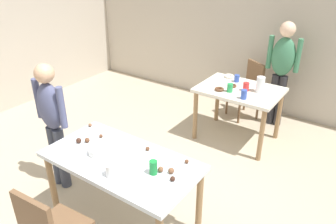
% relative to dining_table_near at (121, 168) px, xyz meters
% --- Properties ---
extents(ground_plane, '(6.40, 6.40, 0.00)m').
position_rel_dining_table_near_xyz_m(ground_plane, '(-0.10, 0.06, -0.65)').
color(ground_plane, tan).
extents(wall_back, '(6.40, 0.10, 2.60)m').
position_rel_dining_table_near_xyz_m(wall_back, '(-0.10, 3.26, 0.65)').
color(wall_back, '#BCB2A3').
rests_on(wall_back, ground_plane).
extents(dining_table_near, '(1.40, 0.72, 0.75)m').
position_rel_dining_table_near_xyz_m(dining_table_near, '(0.00, 0.00, 0.00)').
color(dining_table_near, silver).
rests_on(dining_table_near, ground_plane).
extents(dining_table_far, '(1.05, 0.78, 0.75)m').
position_rel_dining_table_near_xyz_m(dining_table_far, '(0.20, 2.09, -0.01)').
color(dining_table_far, silver).
rests_on(dining_table_far, ground_plane).
extents(chair_far_table, '(0.55, 0.55, 0.87)m').
position_rel_dining_table_near_xyz_m(chair_far_table, '(0.04, 2.82, -0.16)').
color(chair_far_table, brown).
rests_on(chair_far_table, ground_plane).
extents(person_girl_near, '(0.45, 0.20, 1.42)m').
position_rel_dining_table_near_xyz_m(person_girl_near, '(-0.98, 0.05, 0.19)').
color(person_girl_near, '#383D4C').
rests_on(person_girl_near, ground_plane).
extents(person_adult_far, '(0.45, 0.23, 1.53)m').
position_rel_dining_table_near_xyz_m(person_adult_far, '(0.50, 2.81, 0.27)').
color(person_adult_far, '#28282D').
rests_on(person_adult_far, ground_plane).
extents(mixing_bowl, '(0.21, 0.21, 0.06)m').
position_rel_dining_table_near_xyz_m(mixing_bowl, '(-0.21, -0.03, 0.13)').
color(mixing_bowl, white).
rests_on(mixing_bowl, dining_table_near).
extents(soda_can, '(0.07, 0.07, 0.12)m').
position_rel_dining_table_near_xyz_m(soda_can, '(0.36, -0.00, 0.16)').
color(soda_can, '#198438').
rests_on(soda_can, dining_table_near).
extents(fork_near, '(0.17, 0.02, 0.01)m').
position_rel_dining_table_near_xyz_m(fork_near, '(-0.60, -0.21, 0.10)').
color(fork_near, silver).
rests_on(fork_near, dining_table_near).
extents(cup_near_0, '(0.09, 0.09, 0.11)m').
position_rel_dining_table_near_xyz_m(cup_near_0, '(0.10, -0.22, 0.15)').
color(cup_near_0, white).
rests_on(cup_near_0, dining_table_near).
extents(cake_ball_0, '(0.04, 0.04, 0.04)m').
position_rel_dining_table_near_xyz_m(cake_ball_0, '(0.11, 0.24, 0.11)').
color(cake_ball_0, brown).
rests_on(cake_ball_0, dining_table_near).
extents(cake_ball_1, '(0.05, 0.05, 0.05)m').
position_rel_dining_table_near_xyz_m(cake_ball_1, '(0.48, 0.09, 0.12)').
color(cake_ball_1, brown).
rests_on(cake_ball_1, dining_table_near).
extents(cake_ball_2, '(0.05, 0.05, 0.05)m').
position_rel_dining_table_near_xyz_m(cake_ball_2, '(-0.45, 0.02, 0.12)').
color(cake_ball_2, brown).
rests_on(cake_ball_2, dining_table_near).
extents(cake_ball_3, '(0.04, 0.04, 0.04)m').
position_rel_dining_table_near_xyz_m(cake_ball_3, '(-0.40, 0.16, 0.11)').
color(cake_ball_3, brown).
rests_on(cake_ball_3, dining_table_near).
extents(cake_ball_4, '(0.05, 0.05, 0.05)m').
position_rel_dining_table_near_xyz_m(cake_ball_4, '(-0.50, -0.03, 0.12)').
color(cake_ball_4, '#3D2319').
rests_on(cake_ball_4, dining_table_near).
extents(cake_ball_5, '(0.04, 0.04, 0.04)m').
position_rel_dining_table_near_xyz_m(cake_ball_5, '(-0.65, 0.25, 0.11)').
color(cake_ball_5, brown).
rests_on(cake_ball_5, dining_table_near).
extents(cake_ball_6, '(0.04, 0.04, 0.04)m').
position_rel_dining_table_near_xyz_m(cake_ball_6, '(0.54, 0.01, 0.12)').
color(cake_ball_6, '#3D2319').
rests_on(cake_ball_6, dining_table_near).
extents(cake_ball_7, '(0.04, 0.04, 0.04)m').
position_rel_dining_table_near_xyz_m(cake_ball_7, '(0.51, 0.28, 0.11)').
color(cake_ball_7, brown).
rests_on(cake_ball_7, dining_table_near).
extents(cake_ball_8, '(0.05, 0.05, 0.05)m').
position_rel_dining_table_near_xyz_m(cake_ball_8, '(0.39, 0.05, 0.12)').
color(cake_ball_8, brown).
rests_on(cake_ball_8, dining_table_near).
extents(pitcher_far, '(0.11, 0.11, 0.20)m').
position_rel_dining_table_near_xyz_m(pitcher_far, '(0.45, 2.13, 0.20)').
color(pitcher_far, white).
rests_on(pitcher_far, dining_table_far).
extents(cup_far_0, '(0.07, 0.07, 0.12)m').
position_rel_dining_table_near_xyz_m(cup_far_0, '(0.37, 1.81, 0.15)').
color(cup_far_0, '#3351B2').
rests_on(cup_far_0, dining_table_far).
extents(cup_far_1, '(0.07, 0.07, 0.11)m').
position_rel_dining_table_near_xyz_m(cup_far_1, '(0.14, 1.91, 0.15)').
color(cup_far_1, green).
rests_on(cup_far_1, dining_table_far).
extents(cup_far_2, '(0.07, 0.07, 0.10)m').
position_rel_dining_table_near_xyz_m(cup_far_2, '(0.06, 2.28, 0.15)').
color(cup_far_2, '#3351B2').
rests_on(cup_far_2, dining_table_far).
extents(cup_far_3, '(0.08, 0.08, 0.11)m').
position_rel_dining_table_near_xyz_m(cup_far_3, '(0.29, 2.06, 0.15)').
color(cup_far_3, red).
rests_on(cup_far_3, dining_table_far).
extents(donut_far_0, '(0.12, 0.12, 0.04)m').
position_rel_dining_table_near_xyz_m(donut_far_0, '(0.01, 1.87, 0.11)').
color(donut_far_0, brown).
rests_on(donut_far_0, dining_table_far).
extents(donut_far_1, '(0.13, 0.13, 0.04)m').
position_rel_dining_table_near_xyz_m(donut_far_1, '(-0.09, 2.38, 0.12)').
color(donut_far_1, white).
rests_on(donut_far_1, dining_table_far).
extents(donut_far_2, '(0.10, 0.10, 0.03)m').
position_rel_dining_table_near_xyz_m(donut_far_2, '(0.10, 2.09, 0.11)').
color(donut_far_2, brown).
rests_on(donut_far_2, dining_table_far).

